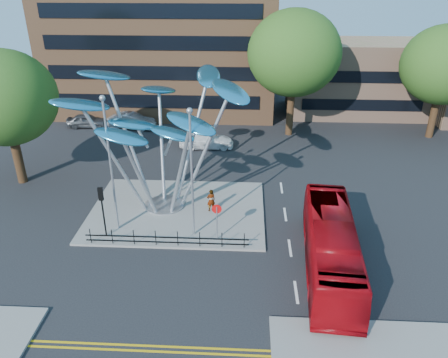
# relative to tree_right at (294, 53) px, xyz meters

# --- Properties ---
(ground) EXTENTS (120.00, 120.00, 0.00)m
(ground) POSITION_rel_tree_right_xyz_m (-8.00, -22.00, -8.04)
(ground) COLOR black
(ground) RESTS_ON ground
(traffic_island) EXTENTS (12.00, 9.00, 0.15)m
(traffic_island) POSITION_rel_tree_right_xyz_m (-9.00, -16.00, -7.96)
(traffic_island) COLOR slate
(traffic_island) RESTS_ON ground
(double_yellow_near) EXTENTS (40.00, 0.12, 0.01)m
(double_yellow_near) POSITION_rel_tree_right_xyz_m (-8.00, -28.00, -8.03)
(double_yellow_near) COLOR gold
(double_yellow_near) RESTS_ON ground
(double_yellow_far) EXTENTS (40.00, 0.12, 0.01)m
(double_yellow_far) POSITION_rel_tree_right_xyz_m (-8.00, -28.30, -8.03)
(double_yellow_far) COLOR gold
(double_yellow_far) RESTS_ON ground
(low_building_near) EXTENTS (15.00, 8.00, 8.00)m
(low_building_near) POSITION_rel_tree_right_xyz_m (8.00, 8.00, -4.04)
(low_building_near) COLOR tan
(low_building_near) RESTS_ON ground
(tree_right) EXTENTS (8.80, 8.80, 12.11)m
(tree_right) POSITION_rel_tree_right_xyz_m (0.00, 0.00, 0.00)
(tree_right) COLOR black
(tree_right) RESTS_ON ground
(tree_left) EXTENTS (7.60, 7.60, 10.32)m
(tree_left) POSITION_rel_tree_right_xyz_m (-22.00, -12.00, -1.24)
(tree_left) COLOR black
(tree_left) RESTS_ON ground
(tree_far) EXTENTS (8.00, 8.00, 10.81)m
(tree_far) POSITION_rel_tree_right_xyz_m (14.00, 0.00, -0.93)
(tree_far) COLOR black
(tree_far) RESTS_ON ground
(leaf_sculpture) EXTENTS (12.72, 9.54, 9.51)m
(leaf_sculpture) POSITION_rel_tree_right_xyz_m (-10.07, -15.32, -1.16)
(leaf_sculpture) COLOR #9EA0A5
(leaf_sculpture) RESTS_ON traffic_island
(street_lamp_left) EXTENTS (0.36, 0.36, 8.80)m
(street_lamp_left) POSITION_rel_tree_right_xyz_m (-12.50, -18.50, -2.68)
(street_lamp_left) COLOR #9EA0A5
(street_lamp_left) RESTS_ON traffic_island
(street_lamp_right) EXTENTS (0.36, 0.36, 8.30)m
(street_lamp_right) POSITION_rel_tree_right_xyz_m (-7.50, -19.00, -2.94)
(street_lamp_right) COLOR #9EA0A5
(street_lamp_right) RESTS_ON traffic_island
(traffic_light_island) EXTENTS (0.28, 0.18, 3.42)m
(traffic_light_island) POSITION_rel_tree_right_xyz_m (-13.00, -19.50, -5.42)
(traffic_light_island) COLOR black
(traffic_light_island) RESTS_ON traffic_island
(no_entry_sign_island) EXTENTS (0.60, 0.10, 2.45)m
(no_entry_sign_island) POSITION_rel_tree_right_xyz_m (-6.00, -19.48, -6.22)
(no_entry_sign_island) COLOR #9EA0A5
(no_entry_sign_island) RESTS_ON traffic_island
(pedestrian_railing_front) EXTENTS (10.00, 0.06, 1.00)m
(pedestrian_railing_front) POSITION_rel_tree_right_xyz_m (-9.00, -20.30, -7.48)
(pedestrian_railing_front) COLOR black
(pedestrian_railing_front) RESTS_ON traffic_island
(red_bus) EXTENTS (3.38, 10.99, 3.01)m
(red_bus) POSITION_rel_tree_right_xyz_m (0.50, -21.84, -6.53)
(red_bus) COLOR #A0070E
(red_bus) RESTS_ON ground
(pedestrian) EXTENTS (0.70, 0.58, 1.63)m
(pedestrian) POSITION_rel_tree_right_xyz_m (-6.64, -16.01, -7.07)
(pedestrian) COLOR gray
(pedestrian) RESTS_ON traffic_island
(parked_car_left) EXTENTS (4.30, 2.01, 1.43)m
(parked_car_left) POSITION_rel_tree_right_xyz_m (-21.15, 1.00, -7.32)
(parked_car_left) COLOR #404348
(parked_car_left) RESTS_ON ground
(parked_car_mid) EXTENTS (5.10, 2.42, 1.62)m
(parked_car_mid) POSITION_rel_tree_right_xyz_m (-16.33, 0.94, -7.23)
(parked_car_mid) COLOR #98999F
(parked_car_mid) RESTS_ON ground
(parked_car_right) EXTENTS (5.25, 2.50, 1.48)m
(parked_car_right) POSITION_rel_tree_right_xyz_m (-8.04, -4.00, -7.30)
(parked_car_right) COLOR white
(parked_car_right) RESTS_ON ground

